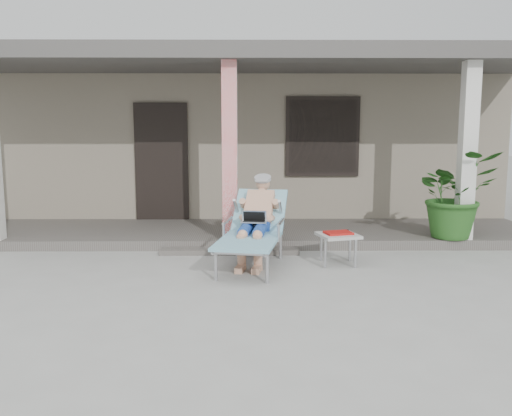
{
  "coord_description": "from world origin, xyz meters",
  "views": [
    {
      "loc": [
        0.3,
        -5.82,
        1.79
      ],
      "look_at": [
        0.37,
        0.6,
        0.85
      ],
      "focal_mm": 38.0,
      "sensor_mm": 36.0,
      "label": 1
    }
  ],
  "objects": [
    {
      "name": "porch_step",
      "position": [
        0.0,
        1.85,
        0.04
      ],
      "size": [
        2.0,
        0.3,
        0.07
      ],
      "primitive_type": "cube",
      "color": "#605B56",
      "rests_on": "ground"
    },
    {
      "name": "porch_overhang",
      "position": [
        0.0,
        2.95,
        2.79
      ],
      "size": [
        10.0,
        2.3,
        2.85
      ],
      "color": "silver",
      "rests_on": "porch_deck"
    },
    {
      "name": "ground",
      "position": [
        0.0,
        0.0,
        0.0
      ],
      "size": [
        60.0,
        60.0,
        0.0
      ],
      "primitive_type": "plane",
      "color": "#9E9E99",
      "rests_on": "ground"
    },
    {
      "name": "lounger",
      "position": [
        0.36,
        1.29,
        0.76
      ],
      "size": [
        1.03,
        1.96,
        1.24
      ],
      "rotation": [
        0.0,
        0.0,
        -0.18
      ],
      "color": "#B7B7BC",
      "rests_on": "ground"
    },
    {
      "name": "house",
      "position": [
        0.0,
        6.5,
        1.67
      ],
      "size": [
        10.4,
        5.4,
        3.3
      ],
      "color": "gray",
      "rests_on": "ground"
    },
    {
      "name": "side_table",
      "position": [
        1.46,
        1.21,
        0.37
      ],
      "size": [
        0.6,
        0.6,
        0.44
      ],
      "rotation": [
        0.0,
        0.0,
        0.25
      ],
      "color": "#AFAFAA",
      "rests_on": "ground"
    },
    {
      "name": "potted_palm",
      "position": [
        3.39,
        2.25,
        0.81
      ],
      "size": [
        1.36,
        1.24,
        1.33
      ],
      "primitive_type": "imported",
      "rotation": [
        0.0,
        0.0,
        0.18
      ],
      "color": "#26591E",
      "rests_on": "porch_deck"
    },
    {
      "name": "porch_deck",
      "position": [
        0.0,
        3.0,
        0.07
      ],
      "size": [
        10.0,
        2.0,
        0.15
      ],
      "primitive_type": "cube",
      "color": "#605B56",
      "rests_on": "ground"
    }
  ]
}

